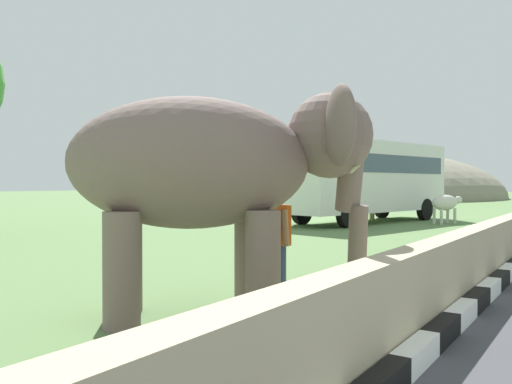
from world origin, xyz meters
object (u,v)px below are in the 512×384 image
(elephant, at_px, (219,167))
(person_handler, at_px, (279,237))
(bus_white, at_px, (367,175))
(cow_mid, at_px, (362,201))
(cow_near, at_px, (445,203))

(elephant, bearing_deg, person_handler, -9.56)
(elephant, xyz_separation_m, bus_white, (16.53, 4.63, 0.16))
(elephant, height_order, bus_white, bus_white)
(cow_mid, bearing_deg, person_handler, -161.42)
(bus_white, height_order, cow_mid, bus_white)
(bus_white, xyz_separation_m, cow_near, (1.05, -3.11, -1.21))
(elephant, bearing_deg, cow_mid, 16.89)
(person_handler, height_order, cow_mid, person_handler)
(person_handler, relative_size, cow_mid, 0.96)
(bus_white, xyz_separation_m, cow_mid, (1.42, 0.82, -1.21))
(cow_near, bearing_deg, bus_white, 108.66)
(person_handler, bearing_deg, cow_mid, 18.58)
(cow_near, height_order, cow_mid, same)
(bus_white, relative_size, cow_near, 5.13)
(elephant, height_order, cow_mid, elephant)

